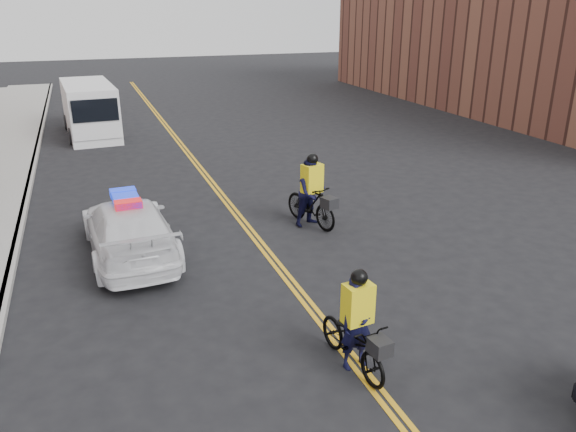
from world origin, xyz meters
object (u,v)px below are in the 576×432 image
(police_cruiser, at_px, (129,228))
(cargo_van, at_px, (90,111))
(cyclist_far, at_px, (312,197))
(cyclist_near, at_px, (357,334))

(police_cruiser, xyz_separation_m, cargo_van, (-0.39, 14.71, 0.47))
(cargo_van, xyz_separation_m, cyclist_far, (5.43, -14.36, -0.37))
(police_cruiser, distance_m, cyclist_far, 5.05)
(police_cruiser, relative_size, cyclist_near, 2.56)
(cyclist_near, bearing_deg, cyclist_far, 66.87)
(cargo_van, distance_m, cyclist_near, 21.11)
(cyclist_near, distance_m, cyclist_far, 6.69)
(cargo_van, height_order, cyclist_far, cargo_van)
(police_cruiser, bearing_deg, cargo_van, -91.14)
(police_cruiser, xyz_separation_m, cyclist_far, (5.04, 0.35, 0.10))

